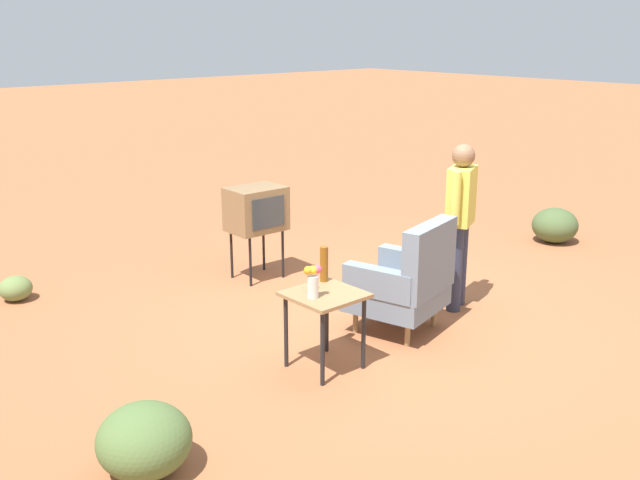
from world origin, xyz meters
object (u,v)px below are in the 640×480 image
(armchair, at_px, (406,281))
(soda_can_red, at_px, (312,282))
(person_standing, at_px, (460,216))
(bottle_tall_amber, at_px, (324,264))
(flower_vase, at_px, (313,280))
(side_table, at_px, (325,304))
(tv_on_stand, at_px, (256,210))

(armchair, distance_m, soda_can_red, 1.09)
(person_standing, xyz_separation_m, bottle_tall_amber, (1.70, -0.08, -0.14))
(flower_vase, bearing_deg, bottle_tall_amber, -144.41)
(soda_can_red, xyz_separation_m, flower_vase, (0.12, 0.15, 0.09))
(armchair, bearing_deg, bottle_tall_amber, -10.75)
(person_standing, relative_size, soda_can_red, 13.44)
(armchair, xyz_separation_m, soda_can_red, (1.07, -0.08, 0.22))
(side_table, bearing_deg, soda_can_red, -78.88)
(side_table, height_order, person_standing, person_standing)
(person_standing, relative_size, flower_vase, 6.19)
(side_table, distance_m, person_standing, 1.93)
(bottle_tall_amber, xyz_separation_m, soda_can_red, (0.21, 0.09, -0.09))
(bottle_tall_amber, height_order, flower_vase, bottle_tall_amber)
(armchair, height_order, side_table, armchair)
(soda_can_red, bearing_deg, armchair, 175.98)
(person_standing, xyz_separation_m, flower_vase, (2.03, 0.16, -0.14))
(soda_can_red, bearing_deg, bottle_tall_amber, -157.82)
(tv_on_stand, height_order, person_standing, person_standing)
(tv_on_stand, height_order, bottle_tall_amber, tv_on_stand)
(soda_can_red, bearing_deg, side_table, 101.12)
(side_table, distance_m, flower_vase, 0.28)
(tv_on_stand, relative_size, flower_vase, 3.89)
(side_table, height_order, flower_vase, flower_vase)
(tv_on_stand, xyz_separation_m, soda_can_red, (0.97, 2.03, -0.07))
(flower_vase, bearing_deg, person_standing, -175.60)
(side_table, relative_size, soda_can_red, 5.35)
(armchair, height_order, person_standing, person_standing)
(tv_on_stand, distance_m, flower_vase, 2.44)
(armchair, height_order, flower_vase, armchair)
(tv_on_stand, distance_m, bottle_tall_amber, 2.09)
(soda_can_red, bearing_deg, person_standing, -179.79)
(tv_on_stand, height_order, soda_can_red, tv_on_stand)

